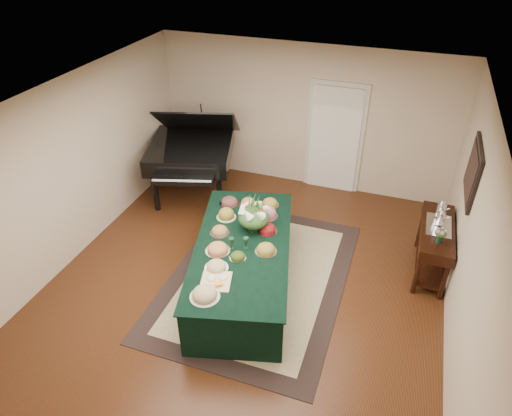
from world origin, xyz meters
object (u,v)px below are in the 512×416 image
(buffet_table, at_px, (243,265))
(grand_piano, at_px, (191,150))
(floral_centerpiece, at_px, (254,214))
(mahogany_sideboard, at_px, (436,237))

(buffet_table, distance_m, grand_piano, 2.79)
(floral_centerpiece, xyz_separation_m, mahogany_sideboard, (2.49, 0.84, -0.39))
(buffet_table, relative_size, floral_centerpiece, 6.47)
(buffet_table, relative_size, grand_piano, 1.45)
(floral_centerpiece, distance_m, grand_piano, 2.49)
(buffet_table, distance_m, floral_centerpiece, 0.74)
(grand_piano, bearing_deg, buffet_table, -49.49)
(floral_centerpiece, distance_m, mahogany_sideboard, 2.66)
(buffet_table, height_order, mahogany_sideboard, mahogany_sideboard)
(floral_centerpiece, height_order, grand_piano, grand_piano)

